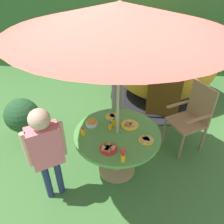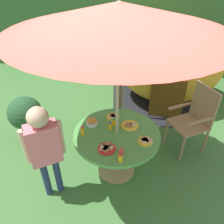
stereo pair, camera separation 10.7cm
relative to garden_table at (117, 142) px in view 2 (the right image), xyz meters
The scene contains 19 objects.
ground_plane 0.55m from the garden_table, ahead, with size 10.00×10.00×0.02m, color #3D6B33.
hedge_backdrop 3.77m from the garden_table, 90.00° to the left, with size 9.00×0.70×2.17m, color #33602D.
garden_table is the anchor object (origin of this frame).
patio_umbrella 1.56m from the garden_table, ahead, with size 2.20×2.20×2.23m.
wooden_chair 1.28m from the garden_table, 31.57° to the left, with size 0.65×0.64×1.07m.
dome_tent 2.34m from the garden_table, 71.13° to the left, with size 2.24×2.24×1.72m.
potted_plant 1.69m from the garden_table, 161.26° to the left, with size 0.56×0.56×0.73m.
child_in_grey_shirt 0.90m from the garden_table, 94.99° to the left, with size 0.21×0.43×1.26m.
child_in_pink_shirt 0.95m from the garden_table, 146.88° to the right, with size 0.39×0.35×1.33m.
snack_bowl 0.43m from the garden_table, 160.66° to the left, with size 0.16×0.16×0.09m.
plate_far_left 0.36m from the garden_table, 104.73° to the right, with size 0.21×0.21×0.03m.
plate_mid_right 0.42m from the garden_table, 16.01° to the right, with size 0.19×0.19×0.03m.
plate_far_right 0.28m from the garden_table, 47.89° to the left, with size 0.23×0.23×0.03m.
plate_near_right 0.38m from the garden_table, 107.54° to the left, with size 0.19×0.19×0.03m.
juice_bottle_near_left 0.24m from the garden_table, 148.72° to the left, with size 0.05×0.05×0.12m.
juice_bottle_center_front 0.48m from the garden_table, 166.68° to the right, with size 0.05×0.05×0.13m.
juice_bottle_center_back 0.52m from the garden_table, 77.30° to the right, with size 0.05×0.05×0.10m.
juice_bottle_mid_left 0.26m from the garden_table, 112.43° to the left, with size 0.05×0.05×0.12m.
cup_near 0.40m from the garden_table, 73.61° to the right, with size 0.06×0.06×0.06m, color #E04C47.
Camera 2 is at (0.28, -2.14, 2.54)m, focal length 35.22 mm.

